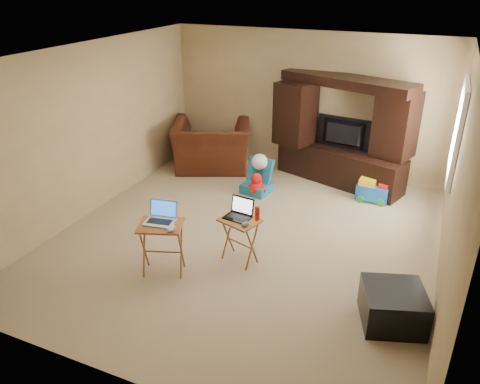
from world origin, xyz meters
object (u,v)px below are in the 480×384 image
at_px(mouse_left, 171,228).
at_px(tray_table_right, 240,240).
at_px(recliner, 212,146).
at_px(child_rocker, 257,177).
at_px(plush_toy, 256,184).
at_px(push_toy, 373,190).
at_px(water_bottle, 257,213).
at_px(tray_table_left, 163,249).
at_px(laptop_right, 237,210).
at_px(ottoman, 393,306).
at_px(television, 342,134).
at_px(laptop_left, 159,214).
at_px(mouse_right, 246,224).
at_px(entertainment_center, 343,132).

bearing_deg(mouse_left, tray_table_right, 50.02).
relative_size(recliner, child_rocker, 2.42).
xyz_separation_m(plush_toy, push_toy, (1.80, 0.57, -0.01)).
bearing_deg(push_toy, water_bottle, -110.33).
distance_m(recliner, child_rocker, 1.36).
xyz_separation_m(tray_table_left, laptop_right, (0.72, 0.63, 0.38)).
bearing_deg(tray_table_left, ottoman, -15.82).
relative_size(recliner, laptop_right, 4.40).
distance_m(recliner, push_toy, 3.02).
bearing_deg(television, laptop_right, 85.67).
relative_size(push_toy, water_bottle, 2.75).
bearing_deg(laptop_left, laptop_right, 28.99).
xyz_separation_m(tray_table_right, mouse_left, (-0.57, -0.68, 0.40)).
distance_m(recliner, tray_table_left, 3.41).
xyz_separation_m(plush_toy, tray_table_left, (-0.23, -2.49, 0.14)).
height_order(television, plush_toy, television).
xyz_separation_m(recliner, tray_table_left, (0.97, -3.27, -0.11)).
xyz_separation_m(tray_table_right, mouse_right, (0.13, -0.12, 0.32)).
distance_m(plush_toy, mouse_right, 2.15).
distance_m(entertainment_center, mouse_right, 3.15).
xyz_separation_m(television, water_bottle, (-0.40, -2.89, -0.19)).
height_order(mouse_left, water_bottle, water_bottle).
bearing_deg(laptop_right, television, 84.88).
distance_m(television, plush_toy, 1.70).
height_order(tray_table_left, mouse_right, tray_table_left).
height_order(plush_toy, tray_table_left, tray_table_left).
distance_m(entertainment_center, push_toy, 1.13).
relative_size(push_toy, laptop_left, 1.44).
distance_m(tray_table_left, tray_table_right, 0.97).
bearing_deg(television, entertainment_center, -82.15).
xyz_separation_m(laptop_left, laptop_right, (0.75, 0.60, -0.07)).
bearing_deg(water_bottle, mouse_right, -109.29).
bearing_deg(entertainment_center, child_rocker, -121.06).
bearing_deg(tray_table_right, child_rocker, 123.24).
relative_size(child_rocker, tray_table_right, 0.95).
xyz_separation_m(plush_toy, mouse_left, (-0.04, -2.56, 0.50)).
relative_size(television, laptop_right, 2.99).
distance_m(push_toy, water_bottle, 2.65).
xyz_separation_m(television, tray_table_left, (-1.35, -3.57, -0.55)).
bearing_deg(ottoman, entertainment_center, 111.55).
bearing_deg(recliner, water_bottle, 103.50).
height_order(push_toy, mouse_left, mouse_left).
xyz_separation_m(entertainment_center, tray_table_right, (-0.60, -2.98, -0.62)).
distance_m(entertainment_center, child_rocker, 1.66).
bearing_deg(tray_table_right, ottoman, 5.13).
bearing_deg(mouse_left, entertainment_center, 72.35).
bearing_deg(laptop_right, child_rocker, 111.95).
bearing_deg(recliner, mouse_right, 100.49).
height_order(television, push_toy, television).
bearing_deg(television, push_toy, 150.71).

